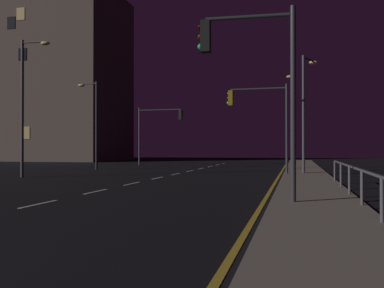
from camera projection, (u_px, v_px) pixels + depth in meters
The scene contains 13 objects.
ground_plane at pixel (136, 183), 21.92m from camera, with size 112.00×112.00×0.00m, color black.
sidewalk_right at pixel (309, 185), 20.09m from camera, with size 2.65×77.00×0.14m, color gray.
lane_markings_center at pixel (158, 178), 25.33m from camera, with size 0.14×50.00×0.01m.
lane_edge_line at pixel (278, 178), 25.31m from camera, with size 0.14×53.00×0.01m.
traffic_light_near_left at pixel (253, 67), 13.39m from camera, with size 2.92×0.35×5.72m.
traffic_light_far_left at pixel (158, 124), 44.03m from camera, with size 4.63×0.59×5.65m.
traffic_light_mid_right at pixel (261, 111), 27.95m from camera, with size 3.80×0.43×5.48m.
street_lamp_far_end at pixel (305, 103), 28.58m from camera, with size 1.02×1.50×7.39m.
street_lamp_across_street at pixel (26, 96), 26.06m from camera, with size 1.81×0.36×7.95m.
street_lamp_median at pixel (94, 117), 35.39m from camera, with size 1.76×0.43×6.91m.
street_lamp_corner at pixel (291, 113), 34.93m from camera, with size 0.56×2.00×7.11m.
barrier_fence at pixel (371, 182), 10.92m from camera, with size 0.09×20.80×0.98m.
building_distant at pixel (46, 78), 61.86m from camera, with size 20.48×13.68×22.44m.
Camera 1 is at (7.57, -3.26, 1.71)m, focal length 42.27 mm.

